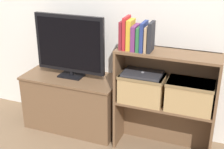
% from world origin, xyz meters
% --- Properties ---
extents(ground_plane, '(16.00, 16.00, 0.00)m').
position_xyz_m(ground_plane, '(0.00, 0.00, 0.00)').
color(ground_plane, brown).
extents(wall_back, '(10.00, 0.05, 2.40)m').
position_xyz_m(wall_back, '(0.00, 0.44, 1.20)').
color(wall_back, silver).
rests_on(wall_back, ground_plane).
extents(tv_stand, '(0.89, 0.42, 0.52)m').
position_xyz_m(tv_stand, '(-0.43, 0.20, 0.26)').
color(tv_stand, brown).
rests_on(tv_stand, ground_plane).
extents(tv, '(0.65, 0.14, 0.57)m').
position_xyz_m(tv, '(-0.43, 0.20, 0.82)').
color(tv, black).
rests_on(tv, tv_stand).
extents(bookshelf_lower_tier, '(0.81, 0.26, 0.45)m').
position_xyz_m(bookshelf_lower_tier, '(0.46, 0.18, 0.28)').
color(bookshelf_lower_tier, brown).
rests_on(bookshelf_lower_tier, ground_plane).
extents(bookshelf_upper_tier, '(0.81, 0.26, 0.44)m').
position_xyz_m(bookshelf_upper_tier, '(0.46, 0.18, 0.72)').
color(bookshelf_upper_tier, brown).
rests_on(bookshelf_upper_tier, bookshelf_lower_tier).
extents(book_maroon, '(0.03, 0.13, 0.22)m').
position_xyz_m(book_maroon, '(0.10, 0.10, 1.00)').
color(book_maroon, maroon).
rests_on(book_maroon, bookshelf_upper_tier).
extents(book_crimson, '(0.02, 0.15, 0.25)m').
position_xyz_m(book_crimson, '(0.13, 0.10, 1.02)').
color(book_crimson, '#B22328').
rests_on(book_crimson, bookshelf_upper_tier).
extents(book_mustard, '(0.04, 0.13, 0.23)m').
position_xyz_m(book_mustard, '(0.16, 0.10, 1.00)').
color(book_mustard, gold).
rests_on(book_mustard, bookshelf_upper_tier).
extents(book_plum, '(0.03, 0.15, 0.19)m').
position_xyz_m(book_plum, '(0.20, 0.10, 0.98)').
color(book_plum, '#6B2D66').
rests_on(book_plum, bookshelf_upper_tier).
extents(book_forest, '(0.03, 0.15, 0.19)m').
position_xyz_m(book_forest, '(0.24, 0.10, 0.98)').
color(book_forest, '#286638').
rests_on(book_forest, bookshelf_upper_tier).
extents(book_navy, '(0.03, 0.16, 0.22)m').
position_xyz_m(book_navy, '(0.27, 0.10, 1.00)').
color(book_navy, navy).
rests_on(book_navy, bookshelf_upper_tier).
extents(book_tan, '(0.02, 0.13, 0.19)m').
position_xyz_m(book_tan, '(0.30, 0.10, 0.98)').
color(book_tan, tan).
rests_on(book_tan, bookshelf_upper_tier).
extents(book_charcoal, '(0.03, 0.14, 0.23)m').
position_xyz_m(book_charcoal, '(0.33, 0.10, 1.00)').
color(book_charcoal, '#232328').
rests_on(book_charcoal, bookshelf_upper_tier).
extents(storage_basket_left, '(0.36, 0.23, 0.23)m').
position_xyz_m(storage_basket_left, '(0.27, 0.12, 0.57)').
color(storage_basket_left, tan).
rests_on(storage_basket_left, bookshelf_lower_tier).
extents(storage_basket_right, '(0.36, 0.23, 0.23)m').
position_xyz_m(storage_basket_right, '(0.65, 0.12, 0.57)').
color(storage_basket_right, tan).
rests_on(storage_basket_right, bookshelf_lower_tier).
extents(laptop, '(0.31, 0.21, 0.02)m').
position_xyz_m(laptop, '(0.27, 0.12, 0.69)').
color(laptop, '#2D2D33').
rests_on(laptop, storage_basket_left).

